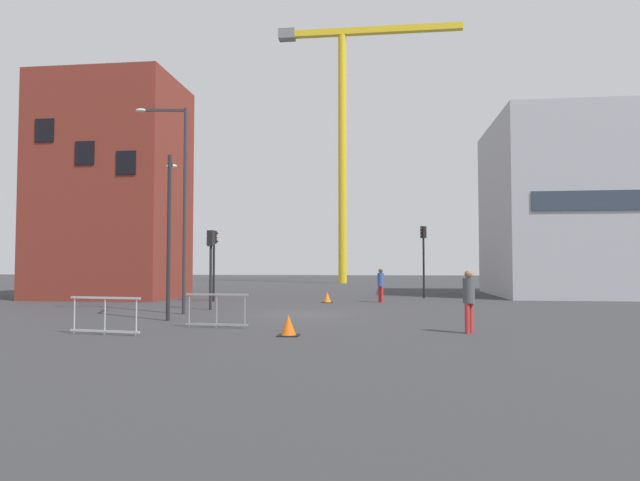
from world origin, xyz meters
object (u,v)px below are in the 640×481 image
Objects in this scene: streetlamp_tall at (179,192)px; traffic_light_corner at (423,250)px; pedestrian_waiting at (381,283)px; traffic_light_median at (211,256)px; pedestrian_walking at (469,296)px; construction_crane at (347,114)px; traffic_cone_orange at (288,326)px; streetlamp_short at (169,220)px; traffic_cone_by_barrier at (327,298)px; traffic_light_verge at (214,254)px.

streetlamp_tall reaches higher than traffic_light_corner.
streetlamp_tall is 4.73× the size of pedestrian_waiting.
pedestrian_waiting is at bearing -124.38° from traffic_light_corner.
traffic_light_median reaches higher than pedestrian_walking.
traffic_cone_orange is (1.13, -42.88, -18.07)m from construction_crane.
streetlamp_short reaches higher than pedestrian_walking.
traffic_light_median is 1.97× the size of pedestrian_waiting.
streetlamp_tall reaches higher than traffic_cone_by_barrier.
pedestrian_walking is at bearing -14.77° from streetlamp_short.
traffic_cone_orange is at bearing -37.05° from streetlamp_short.
traffic_light_corner is 7.48× the size of traffic_cone_by_barrier.
construction_crane is at bearing 83.06° from streetlamp_tall.
traffic_light_median is at bearing -96.27° from construction_crane.
construction_crane reaches higher than traffic_cone_orange.
streetlamp_short reaches higher than traffic_light_corner.
pedestrian_walking is at bearing 12.60° from traffic_cone_orange.
traffic_light_median is 12.37m from pedestrian_walking.
traffic_cone_by_barrier is at bearing 62.87° from streetlamp_short.
traffic_cone_by_barrier is (6.22, -0.25, -2.32)m from traffic_light_verge.
pedestrian_walking is (0.07, -16.51, -1.78)m from traffic_light_corner.
pedestrian_walking is 3.21× the size of traffic_cone_by_barrier.
construction_crane is 6.52× the size of traffic_light_corner.
pedestrian_walking is at bearing -66.02° from traffic_cone_by_barrier.
traffic_light_verge is at bearing 98.20° from streetlamp_short.
pedestrian_waiting is at bearing 79.71° from traffic_cone_orange.
traffic_light_median is (0.15, 4.36, -1.24)m from streetlamp_short.
traffic_cone_orange is (6.48, -13.52, -2.31)m from traffic_light_verge.
traffic_light_verge is 2.09× the size of pedestrian_walking.
traffic_cone_by_barrier is 13.27m from traffic_cone_orange.
traffic_light_verge is (-0.87, 7.43, -2.36)m from streetlamp_tall.
traffic_cone_orange is (-2.53, -13.96, -0.77)m from pedestrian_waiting.
construction_crane is 15.64× the size of pedestrian_waiting.
traffic_light_corner is 16.60m from pedestrian_walking.
streetlamp_short is 17.16m from traffic_light_corner.
streetlamp_tall is at bearing -96.94° from construction_crane.
pedestrian_waiting is (3.66, -28.93, -17.31)m from construction_crane.
traffic_light_verge is (-1.39, 9.68, -1.04)m from streetlamp_short.
pedestrian_waiting is (9.02, 0.44, -1.54)m from traffic_light_verge.
construction_crane is 48.77× the size of traffic_cone_by_barrier.
traffic_cone_orange is (5.61, -6.09, -4.67)m from streetlamp_tall.
traffic_cone_by_barrier is at bearing 113.98° from pedestrian_walking.
traffic_light_verge is 17.04m from pedestrian_walking.
traffic_cone_orange is at bearing -47.34° from streetlamp_tall.
construction_crane reaches higher than streetlamp_short.
traffic_light_median reaches higher than traffic_cone_orange.
construction_crane is at bearing 83.73° from traffic_light_median.
traffic_cone_by_barrier is at bearing -140.51° from traffic_light_corner.
construction_crane is 30.25m from traffic_light_corner.
pedestrian_waiting is at bearing -82.78° from construction_crane.
pedestrian_walking is 1.03× the size of pedestrian_waiting.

